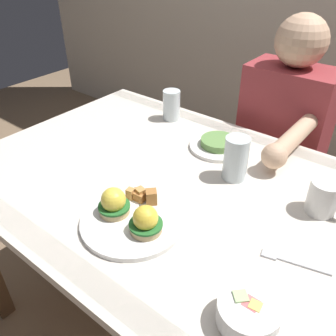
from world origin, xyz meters
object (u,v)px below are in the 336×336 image
at_px(eggs_benedict_plate, 132,215).
at_px(water_glass_near, 172,107).
at_px(side_plate, 218,145).
at_px(water_glass_far, 236,161).
at_px(coffee_mug, 324,197).
at_px(diner_person, 280,141).
at_px(dining_table, 160,201).
at_px(fork, 291,261).
at_px(fruit_bowl, 248,313).

height_order(eggs_benedict_plate, water_glass_near, water_glass_near).
bearing_deg(side_plate, eggs_benedict_plate, -86.80).
distance_m(water_glass_near, water_glass_far, 0.45).
xyz_separation_m(coffee_mug, diner_person, (-0.30, 0.46, -0.14)).
relative_size(dining_table, coffee_mug, 10.76).
height_order(eggs_benedict_plate, water_glass_far, water_glass_far).
relative_size(eggs_benedict_plate, coffee_mug, 2.42).
bearing_deg(dining_table, eggs_benedict_plate, -68.76).
height_order(eggs_benedict_plate, diner_person, diner_person).
bearing_deg(dining_table, diner_person, 76.04).
bearing_deg(fork, dining_table, 169.91).
relative_size(fruit_bowl, fork, 0.78).
relative_size(coffee_mug, diner_person, 0.10).
bearing_deg(fruit_bowl, fork, 87.60).
bearing_deg(diner_person, side_plate, -105.11).
bearing_deg(diner_person, coffee_mug, -57.09).
distance_m(eggs_benedict_plate, coffee_mug, 0.51).
distance_m(water_glass_far, side_plate, 0.18).
distance_m(coffee_mug, water_glass_far, 0.26).
height_order(eggs_benedict_plate, fork, eggs_benedict_plate).
bearing_deg(coffee_mug, side_plate, 163.40).
bearing_deg(side_plate, diner_person, 74.89).
xyz_separation_m(eggs_benedict_plate, fork, (0.38, 0.13, -0.02)).
bearing_deg(dining_table, water_glass_far, 35.47).
height_order(water_glass_far, diner_person, diner_person).
height_order(fruit_bowl, water_glass_near, water_glass_near).
height_order(eggs_benedict_plate, coffee_mug, coffee_mug).
height_order(fork, side_plate, side_plate).
relative_size(eggs_benedict_plate, diner_person, 0.24).
distance_m(fork, diner_person, 0.75).
distance_m(coffee_mug, water_glass_near, 0.69).
bearing_deg(coffee_mug, water_glass_near, 163.30).
bearing_deg(fork, water_glass_near, 148.14).
bearing_deg(diner_person, water_glass_far, -85.48).
relative_size(water_glass_far, side_plate, 0.68).
xyz_separation_m(coffee_mug, fork, (0.01, -0.22, -0.05)).
bearing_deg(fork, coffee_mug, 92.03).
bearing_deg(diner_person, fork, -65.71).
relative_size(dining_table, side_plate, 6.00).
height_order(water_glass_near, side_plate, water_glass_near).
xyz_separation_m(coffee_mug, water_glass_near, (-0.66, 0.20, 0.00)).
relative_size(eggs_benedict_plate, side_plate, 1.35).
height_order(dining_table, coffee_mug, coffee_mug).
bearing_deg(fruit_bowl, coffee_mug, 89.91).
height_order(side_plate, diner_person, diner_person).
height_order(fruit_bowl, diner_person, diner_person).
relative_size(dining_table, diner_person, 1.05).
xyz_separation_m(fruit_bowl, side_plate, (-0.39, 0.54, -0.02)).
xyz_separation_m(fruit_bowl, fork, (0.01, 0.20, -0.03)).
bearing_deg(eggs_benedict_plate, fruit_bowl, -10.89).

